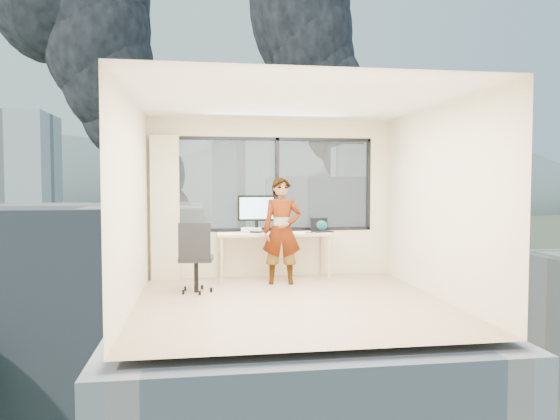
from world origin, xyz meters
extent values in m
cube|color=tan|center=(0.00, 0.00, 0.00)|extent=(4.00, 4.00, 0.01)
cube|color=white|center=(0.00, 0.00, 2.60)|extent=(4.00, 4.00, 0.01)
cube|color=beige|center=(0.00, -2.00, 1.30)|extent=(4.00, 0.01, 2.60)
cube|color=beige|center=(-2.00, 0.00, 1.30)|extent=(0.01, 4.00, 2.60)
cube|color=beige|center=(2.00, 0.00, 1.30)|extent=(0.01, 4.00, 2.60)
cube|color=beige|center=(-1.72, 1.88, 1.15)|extent=(0.45, 0.14, 2.30)
cube|color=tan|center=(0.00, 1.66, 0.38)|extent=(1.80, 0.60, 0.75)
imported|color=#2D2D33|center=(0.07, 1.28, 0.81)|extent=(0.64, 0.46, 1.63)
cube|color=white|center=(-0.33, 1.89, 0.79)|extent=(0.37, 0.34, 0.07)
cube|color=black|center=(0.54, 1.52, 0.76)|extent=(0.12, 0.07, 0.01)
cylinder|color=black|center=(0.06, 1.56, 0.80)|extent=(0.10, 0.10, 0.10)
ellipsoid|color=#0C454B|center=(0.80, 1.81, 0.84)|extent=(0.24, 0.13, 0.18)
cube|color=#515B3D|center=(0.00, 120.00, -14.00)|extent=(400.00, 400.00, 0.04)
cube|color=beige|center=(-9.00, 30.00, -7.00)|extent=(16.00, 12.00, 14.00)
cube|color=white|center=(12.00, 38.00, -6.00)|extent=(14.00, 13.00, 16.00)
cube|color=silver|center=(-35.00, 95.00, 0.00)|extent=(14.00, 14.00, 28.00)
cube|color=silver|center=(8.00, 120.00, 1.00)|extent=(13.00, 13.00, 30.00)
cube|color=silver|center=(45.00, 140.00, -1.00)|extent=(15.00, 15.00, 26.00)
ellipsoid|color=slate|center=(100.00, 320.00, -14.00)|extent=(300.00, 220.00, 96.00)
camera|label=1|loc=(-1.16, -6.66, 1.56)|focal=33.74mm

